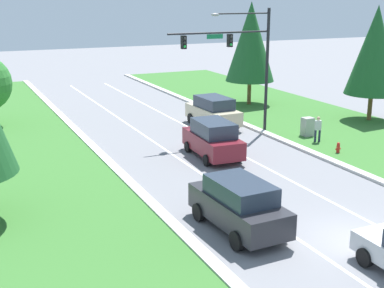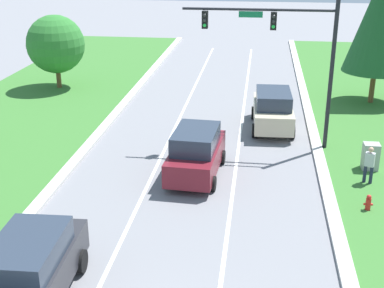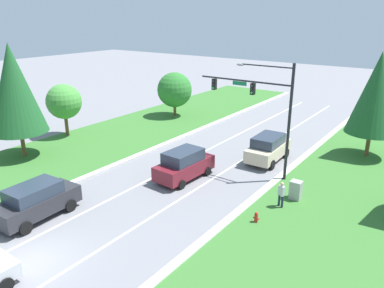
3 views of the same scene
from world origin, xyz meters
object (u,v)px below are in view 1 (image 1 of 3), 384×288
Objects in this scene: utility_cabinet at (307,127)px; fire_hydrant at (338,148)px; conifer_near_right_tree at (375,50)px; pedestrian at (318,128)px; burgundy_suv at (213,139)px; traffic_signal_mast at (241,53)px; conifer_far_right_tree at (251,42)px; charcoal_suv at (239,205)px; champagne_suv at (213,111)px.

utility_cabinet reaches higher than fire_hydrant.
utility_cabinet is 8.51m from conifer_near_right_tree.
conifer_near_right_tree is (7.31, 3.42, 4.21)m from pedestrian.
burgundy_suv is 15.54m from conifer_near_right_tree.
traffic_signal_mast reaches higher than fire_hydrant.
conifer_far_right_tree is (2.68, 14.69, 4.92)m from fire_hydrant.
pedestrian is at bearing 80.86° from fire_hydrant.
fire_hydrant is (6.90, -2.50, -0.73)m from burgundy_suv.
conifer_far_right_tree is at bearing 79.75° from utility_cabinet.
conifer_near_right_tree is (18.17, 12.65, 4.07)m from charcoal_suv.
conifer_near_right_tree is (7.70, 5.89, 4.80)m from fire_hydrant.
utility_cabinet is (3.71, -2.41, -4.75)m from traffic_signal_mast.
traffic_signal_mast is at bearing 47.95° from burgundy_suv.
conifer_far_right_tree reaches higher than burgundy_suv.
utility_cabinet is (7.65, 1.48, -0.43)m from burgundy_suv.
conifer_far_right_tree is at bearing 56.21° from charcoal_suv.
champagne_suv is 0.58× the size of conifer_far_right_tree.
utility_cabinet is at bearing -80.27° from pedestrian.
conifer_near_right_tree is (11.23, -3.21, 4.05)m from champagne_suv.
charcoal_suv is (-3.56, -9.26, 0.01)m from burgundy_suv.
utility_cabinet is 11.83m from conifer_far_right_tree.
burgundy_suv is at bearing -166.93° from conifer_near_right_tree.
charcoal_suv is at bearing -136.24° from utility_cabinet.
traffic_signal_mast is 6.81m from pedestrian.
pedestrian reaches higher than fire_hydrant.
burgundy_suv is 7.41m from champagne_suv.
traffic_signal_mast is at bearing 57.99° from charcoal_suv.
conifer_far_right_tree is (2.28, 12.22, 4.33)m from pedestrian.
utility_cabinet is (4.27, -5.13, -0.45)m from champagne_suv.
conifer_near_right_tree reaches higher than champagne_suv.
champagne_suv is at bearing 129.81° from utility_cabinet.
traffic_signal_mast is 6.37× the size of utility_cabinet.
burgundy_suv is at bearing 66.67° from charcoal_suv.
champagne_suv is 9.34m from conifer_far_right_tree.
champagne_suv is (6.93, 15.86, 0.02)m from charcoal_suv.
charcoal_suv is at bearing -119.71° from traffic_signal_mast.
charcoal_suv is (-7.50, -13.14, -4.31)m from traffic_signal_mast.
fire_hydrant is at bearing -100.34° from conifer_far_right_tree.
burgundy_suv is at bearing -135.41° from traffic_signal_mast.
charcoal_suv is at bearing -147.15° from fire_hydrant.
burgundy_suv is 9.92m from charcoal_suv.
traffic_signal_mast reaches higher than burgundy_suv.
traffic_signal_mast is 1.66× the size of champagne_suv.
charcoal_suv is 25.50m from conifer_far_right_tree.
conifer_far_right_tree reaches higher than utility_cabinet.
conifer_far_right_tree is at bearing -77.95° from pedestrian.
conifer_far_right_tree is at bearing 79.66° from fire_hydrant.
charcoal_suv reaches higher than pedestrian.
fire_hydrant is 0.08× the size of conifer_near_right_tree.
utility_cabinet is 1.83× the size of fire_hydrant.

